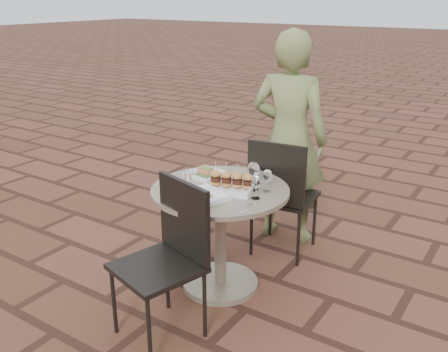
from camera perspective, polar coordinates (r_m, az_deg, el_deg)
The scene contains 13 objects.
ground at distance 3.33m, azimuth 2.44°, elevation -15.01°, with size 60.00×60.00×0.00m, color #582E22.
cafe_table at distance 3.33m, azimuth -0.43°, elevation -5.34°, with size 0.90×0.90×0.73m.
chair_far at distance 3.74m, azimuth 6.50°, elevation -1.48°, with size 0.48×0.48×0.93m.
chair_near at distance 2.90m, azimuth -6.18°, elevation -8.11°, with size 0.54×0.54×0.93m.
diner at distance 3.97m, azimuth 7.44°, elevation 4.25°, with size 0.62×0.40×1.69m, color olive.
plate_salmon at distance 3.45m, azimuth -2.12°, elevation 0.30°, with size 0.25×0.25×0.06m.
plate_sliders at distance 3.20m, azimuth 0.90°, elevation -0.81°, with size 0.35×0.35×0.18m.
plate_tuna at distance 3.07m, azimuth -2.38°, elevation -2.30°, with size 0.32×0.32×0.03m.
wine_glass_right at distance 3.04m, azimuth 3.68°, elevation -0.75°, with size 0.06×0.06×0.15m.
wine_glass_mid at distance 3.17m, azimuth 3.40°, elevation 0.69°, with size 0.08×0.08×0.19m.
wine_glass_far at distance 3.16m, azimuth 4.96°, elevation -0.01°, with size 0.06×0.06×0.15m.
steel_ramekin at distance 3.40m, azimuth -4.07°, elevation 0.07°, with size 0.06×0.06×0.05m, color silver.
cutlery_set at distance 2.94m, azimuth 2.42°, elevation -3.64°, with size 0.09×0.21×0.00m, color silver, non-canonical shape.
Camera 1 is at (1.39, -2.35, 1.91)m, focal length 40.00 mm.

